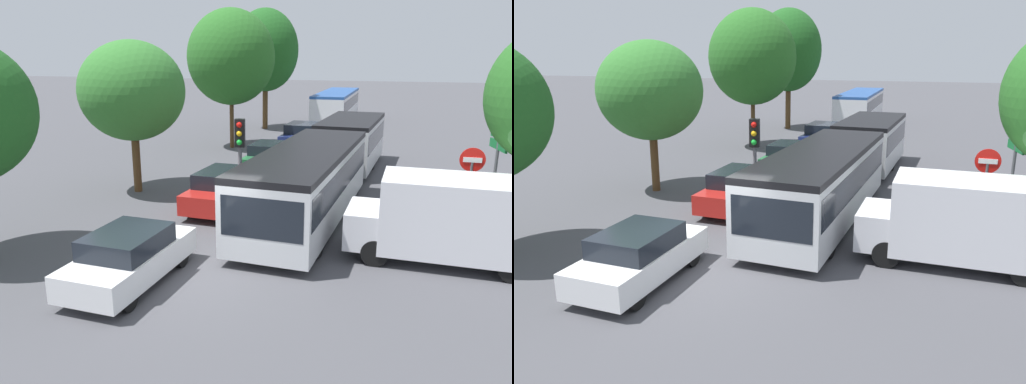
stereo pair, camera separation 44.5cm
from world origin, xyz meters
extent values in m
plane|color=#47474C|center=(0.00, 0.00, 0.00)|extent=(200.00, 200.00, 0.00)
cube|color=silver|center=(1.56, 5.12, 1.25)|extent=(2.76, 9.20, 1.97)
cube|color=black|center=(1.56, 5.12, 1.60)|extent=(2.77, 8.83, 0.86)
cube|color=black|center=(1.56, 5.12, 2.33)|extent=(2.76, 9.20, 0.19)
cube|color=silver|center=(1.86, 13.75, 1.25)|extent=(2.66, 6.32, 1.97)
cube|color=black|center=(1.86, 13.75, 1.60)|extent=(2.67, 6.07, 0.86)
cube|color=black|center=(1.86, 13.75, 2.33)|extent=(2.66, 6.32, 0.19)
cylinder|color=black|center=(1.73, 10.15, 1.25)|extent=(1.84, 1.02, 1.81)
cube|color=black|center=(1.40, 0.60, 1.48)|extent=(2.16, 0.17, 1.06)
cylinder|color=black|center=(2.49, 2.17, 0.48)|extent=(0.32, 0.97, 0.96)
cylinder|color=black|center=(0.43, 2.24, 0.48)|extent=(0.32, 0.97, 0.96)
cylinder|color=black|center=(2.69, 8.00, 0.48)|extent=(0.32, 0.97, 0.96)
cylinder|color=black|center=(0.63, 8.07, 0.48)|extent=(0.32, 0.97, 0.96)
cylinder|color=black|center=(2.88, 13.71, 0.48)|extent=(0.32, 0.97, 0.96)
cylinder|color=black|center=(0.83, 13.79, 0.48)|extent=(0.32, 0.97, 0.96)
cube|color=silver|center=(-1.64, 31.44, 1.26)|extent=(2.79, 11.41, 1.97)
cube|color=black|center=(-1.64, 31.44, 1.61)|extent=(2.79, 10.84, 0.83)
cube|color=#234C93|center=(-1.64, 31.44, 2.34)|extent=(2.79, 11.41, 0.20)
cylinder|color=black|center=(-2.79, 35.16, 0.49)|extent=(0.32, 0.99, 0.99)
cylinder|color=black|center=(-0.67, 35.21, 0.49)|extent=(0.32, 0.99, 0.99)
cylinder|color=black|center=(-2.62, 28.01, 0.49)|extent=(0.32, 0.99, 0.99)
cylinder|color=black|center=(-0.50, 28.06, 0.49)|extent=(0.32, 0.99, 0.99)
cube|color=white|center=(-1.47, -0.81, 0.55)|extent=(1.72, 3.91, 0.63)
cube|color=black|center=(-1.47, -0.90, 1.11)|extent=(1.55, 2.06, 0.48)
cylinder|color=black|center=(-2.13, 0.44, 0.30)|extent=(0.21, 0.60, 0.59)
cylinder|color=black|center=(-0.75, 0.42, 0.30)|extent=(0.21, 0.60, 0.59)
cylinder|color=black|center=(-2.18, -2.04, 0.30)|extent=(0.21, 0.60, 0.59)
cylinder|color=black|center=(-0.80, -2.07, 0.30)|extent=(0.21, 0.60, 0.59)
cube|color=#B21E19|center=(-1.49, 5.58, 0.59)|extent=(1.83, 4.17, 0.67)
cube|color=black|center=(-1.49, 5.48, 1.18)|extent=(1.65, 2.20, 0.51)
cylinder|color=black|center=(-2.21, 6.92, 0.32)|extent=(0.23, 0.63, 0.63)
cylinder|color=black|center=(-0.73, 6.89, 0.32)|extent=(0.23, 0.63, 0.63)
cylinder|color=black|center=(-2.25, 4.27, 0.32)|extent=(0.23, 0.63, 0.63)
cylinder|color=black|center=(-0.78, 4.24, 0.32)|extent=(0.23, 0.63, 0.63)
cube|color=#236638|center=(-1.72, 11.97, 0.55)|extent=(1.71, 3.90, 0.63)
cube|color=black|center=(-1.72, 11.88, 1.11)|extent=(1.55, 2.06, 0.48)
cylinder|color=black|center=(-2.38, 13.22, 0.30)|extent=(0.21, 0.59, 0.59)
cylinder|color=black|center=(-1.00, 13.20, 0.30)|extent=(0.21, 0.59, 0.59)
cylinder|color=black|center=(-2.43, 10.74, 0.30)|extent=(0.21, 0.59, 0.59)
cylinder|color=black|center=(-1.05, 10.72, 0.30)|extent=(0.21, 0.59, 0.59)
cube|color=navy|center=(-1.50, 18.19, 0.62)|extent=(1.93, 4.40, 0.71)
cube|color=black|center=(-1.50, 18.08, 1.25)|extent=(1.74, 2.32, 0.54)
cylinder|color=black|center=(-2.25, 19.60, 0.33)|extent=(0.24, 0.67, 0.67)
cylinder|color=black|center=(-0.69, 19.57, 0.33)|extent=(0.24, 0.67, 0.67)
cylinder|color=black|center=(-2.30, 16.81, 0.33)|extent=(0.24, 0.67, 0.67)
cylinder|color=black|center=(-0.74, 16.78, 0.33)|extent=(0.24, 0.67, 0.67)
cube|color=silver|center=(6.17, 2.88, 1.31)|extent=(4.10, 2.00, 2.00)
cube|color=silver|center=(3.67, 2.88, 0.84)|extent=(0.90, 1.90, 1.00)
cylinder|color=black|center=(4.07, 2.04, 0.36)|extent=(0.72, 0.24, 0.72)
cylinder|color=black|center=(4.07, 3.72, 0.36)|extent=(0.72, 0.24, 0.72)
cylinder|color=black|center=(7.37, 3.72, 0.36)|extent=(0.72, 0.24, 0.72)
cylinder|color=#56595E|center=(-0.53, 4.46, 1.70)|extent=(0.12, 0.12, 3.40)
cube|color=black|center=(-0.53, 4.46, 2.95)|extent=(0.36, 0.30, 0.90)
sphere|color=red|center=(-0.50, 4.31, 3.23)|extent=(0.18, 0.18, 0.18)
sphere|color=#EAAD14|center=(-0.50, 4.31, 2.95)|extent=(0.18, 0.18, 0.18)
sphere|color=green|center=(-0.50, 4.31, 2.67)|extent=(0.18, 0.18, 0.18)
cylinder|color=#56595E|center=(6.45, 4.70, 1.20)|extent=(0.08, 0.08, 2.40)
cylinder|color=red|center=(6.45, 4.70, 2.47)|extent=(0.70, 0.03, 0.70)
cube|color=white|center=(6.45, 4.68, 2.47)|extent=(0.50, 0.04, 0.14)
cylinder|color=#56595E|center=(7.35, 6.59, 1.80)|extent=(0.10, 0.10, 3.60)
cube|color=#197A38|center=(7.35, 6.59, 3.30)|extent=(0.35, 1.38, 0.28)
cube|color=#197A38|center=(7.35, 6.59, 2.96)|extent=(0.35, 1.38, 0.28)
cube|color=#197A38|center=(7.35, 6.59, 2.62)|extent=(0.35, 1.38, 0.28)
cylinder|color=#51381E|center=(-5.75, 6.70, 1.29)|extent=(0.32, 0.32, 2.58)
ellipsoid|color=#33752D|center=(-5.75, 6.70, 4.02)|extent=(4.10, 4.10, 3.84)
ellipsoid|color=#3D7F38|center=(-5.48, 7.26, 3.44)|extent=(2.46, 2.46, 2.11)
cylinder|color=#51381E|center=(-5.62, 17.24, 1.61)|extent=(0.25, 0.25, 3.21)
ellipsoid|color=#286623|center=(-5.62, 17.24, 5.24)|extent=(5.05, 5.05, 5.41)
ellipsoid|color=#1E561E|center=(-5.63, 17.26, 4.43)|extent=(3.03, 3.03, 2.98)
cylinder|color=#51381E|center=(-6.05, 25.50, 1.75)|extent=(0.39, 0.39, 3.50)
ellipsoid|color=#1E561E|center=(-6.05, 25.50, 5.69)|extent=(4.80, 4.80, 5.87)
camera|label=1|loc=(4.84, -10.50, 5.36)|focal=35.00mm
camera|label=2|loc=(5.26, -10.36, 5.36)|focal=35.00mm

